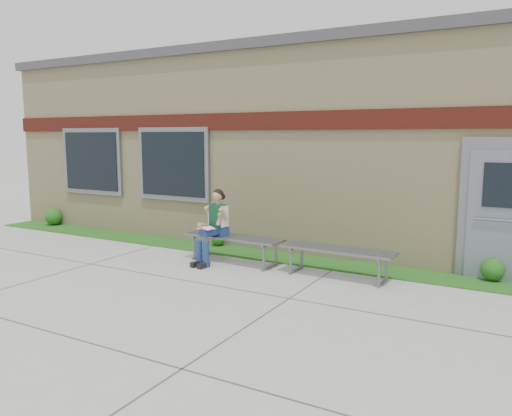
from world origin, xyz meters
The scene contains 9 objects.
ground centered at (0.00, 0.00, 0.00)m, with size 80.00×80.00×0.00m, color #9E9E99.
grass_strip centered at (0.00, 2.60, 0.01)m, with size 16.00×0.80×0.02m, color #235316.
school_building centered at (0.00, 5.99, 2.10)m, with size 16.20×6.22×4.20m.
bench_left centered at (-0.77, 1.88, 0.38)m, with size 1.93×0.62×0.50m.
bench_right centered at (1.23, 1.88, 0.38)m, with size 1.89×0.56×0.49m.
girl centered at (-1.08, 1.67, 0.73)m, with size 0.47×0.80×1.36m.
shrub_west centered at (-6.88, 2.85, 0.23)m, with size 0.43×0.43×0.43m, color #235316.
shrub_mid centered at (-1.78, 2.85, 0.16)m, with size 0.28×0.28×0.28m, color #235316.
shrub_east centered at (3.47, 2.85, 0.20)m, with size 0.36×0.36×0.36m, color #235316.
Camera 1 is at (3.94, -5.74, 2.31)m, focal length 35.00 mm.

